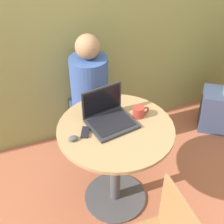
{
  "coord_description": "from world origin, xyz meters",
  "views": [
    {
      "loc": [
        -0.62,
        -1.5,
        2.15
      ],
      "look_at": [
        -0.01,
        0.05,
        0.87
      ],
      "focal_mm": 50.0,
      "sensor_mm": 36.0,
      "label": 1
    }
  ],
  "objects": [
    {
      "name": "ground_plane",
      "position": [
        0.0,
        0.0,
        0.0
      ],
      "size": [
        12.0,
        12.0,
        0.0
      ],
      "primitive_type": "plane",
      "color": "#B26042"
    },
    {
      "name": "back_wall",
      "position": [
        0.0,
        0.94,
        1.3
      ],
      "size": [
        7.0,
        0.05,
        2.6
      ],
      "color": "#939956",
      "rests_on": "ground_plane"
    },
    {
      "name": "round_table",
      "position": [
        0.0,
        0.0,
        0.54
      ],
      "size": [
        0.81,
        0.81,
        0.77
      ],
      "color": "#4C4C51",
      "rests_on": "ground_plane"
    },
    {
      "name": "laptop",
      "position": [
        -0.02,
        0.08,
        0.81
      ],
      "size": [
        0.35,
        0.32,
        0.24
      ],
      "color": "#2D2D33",
      "rests_on": "round_table"
    },
    {
      "name": "cell_phone",
      "position": [
        -0.21,
        0.02,
        0.77
      ],
      "size": [
        0.09,
        0.12,
        0.02
      ],
      "color": "black",
      "rests_on": "round_table"
    },
    {
      "name": "computer_mouse",
      "position": [
        -0.3,
        -0.02,
        0.78
      ],
      "size": [
        0.07,
        0.05,
        0.03
      ],
      "color": "#4C4C51",
      "rests_on": "round_table"
    },
    {
      "name": "coffee_cup",
      "position": [
        0.2,
        0.06,
        0.8
      ],
      "size": [
        0.12,
        0.08,
        0.08
      ],
      "color": "#B2382D",
      "rests_on": "round_table"
    },
    {
      "name": "person_seated",
      "position": [
        0.03,
        0.72,
        0.49
      ],
      "size": [
        0.32,
        0.5,
        1.16
      ],
      "color": "#3D4766",
      "rests_on": "ground_plane"
    }
  ]
}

